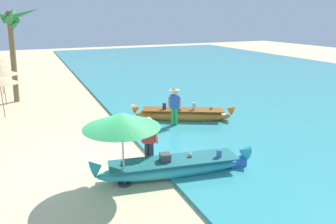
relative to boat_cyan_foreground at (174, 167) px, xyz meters
The scene contains 10 objects.
ground_plane 1.70m from the boat_cyan_foreground, 143.79° to the left, with size 80.00×80.00×0.00m, color beige.
sea 14.81m from the boat_cyan_foreground, 37.36° to the left, with size 24.00×56.00×0.10m, color teal.
boat_cyan_foreground is the anchor object (origin of this frame).
boat_orange_midground 4.93m from the boat_cyan_foreground, 60.40° to the left, with size 4.19×2.58×0.87m.
person_vendor_hatted 4.20m from the boat_cyan_foreground, 64.60° to the left, with size 0.58×0.44×1.72m.
person_tourist_customer 1.08m from the boat_cyan_foreground, 125.24° to the left, with size 0.56×0.48×1.64m.
patio_umbrella_large 2.16m from the boat_cyan_foreground, behind, with size 2.02×2.02×2.07m.
parasol_row_1 11.63m from the boat_cyan_foreground, 114.46° to the left, with size 1.60×1.60×1.91m.
palm_tree_leaning_seaward 12.29m from the boat_cyan_foreground, 110.43° to the left, with size 2.91×2.34×5.00m.
cooler_box 1.95m from the boat_cyan_foreground, 10.74° to the right, with size 0.52×0.36×0.32m, color blue.
Camera 1 is at (-2.13, -8.30, 4.42)m, focal length 33.24 mm.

